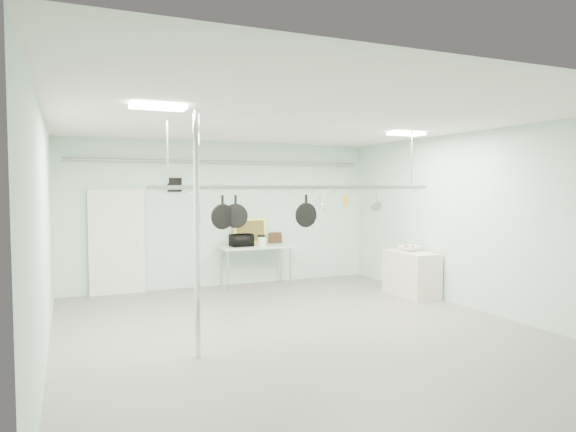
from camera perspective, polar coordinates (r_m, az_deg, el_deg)
name	(u,v)px	position (r m, az deg, el deg)	size (l,w,h in m)	color
floor	(298,331)	(8.07, 1.14, -12.61)	(8.00, 8.00, 0.00)	gray
ceiling	(298,121)	(7.83, 1.17, 10.46)	(7.00, 8.00, 0.02)	silver
back_wall	(224,214)	(11.53, -7.09, 0.22)	(7.00, 0.02, 3.20)	silver
right_wall	(476,221)	(9.76, 20.14, -0.51)	(0.02, 8.00, 3.20)	silver
door	(117,243)	(11.11, -18.48, -2.89)	(1.10, 0.10, 2.20)	silver
wall_vent	(175,185)	(11.24, -12.49, 3.40)	(0.30, 0.04, 0.30)	black
conduit_pipe	(225,162)	(11.44, -7.01, 5.96)	(0.07, 0.07, 6.60)	gray
chrome_pole	(197,234)	(6.67, -10.07, -2.03)	(0.08, 0.08, 3.20)	silver
prep_table	(256,249)	(11.41, -3.62, -3.67)	(1.60, 0.70, 0.91)	#B4D3C0
side_cabinet	(411,274)	(10.74, 13.51, -6.25)	(0.60, 1.20, 0.90)	silver
pot_rack	(302,185)	(8.12, 1.57, 3.41)	(4.80, 0.06, 1.00)	#B7B7BC
light_panel_left	(158,107)	(6.42, -14.23, 11.68)	(0.65, 0.30, 0.05)	white
light_panel_right	(406,134)	(9.55, 13.00, 8.90)	(0.65, 0.30, 0.05)	white
microwave	(241,240)	(11.28, -5.20, -2.70)	(0.48, 0.33, 0.27)	black
coffee_canister	(262,241)	(11.32, -2.95, -2.83)	(0.17, 0.17, 0.21)	white
painting_large	(250,232)	(11.65, -4.23, -1.73)	(0.78, 0.05, 0.58)	gold
painting_small	(276,238)	(11.88, -1.39, -2.43)	(0.30, 0.04, 0.25)	#351E12
fruit_bowl	(409,248)	(10.77, 13.34, -3.52)	(0.42, 0.42, 0.10)	white
skillet_left	(223,212)	(7.67, -7.29, 0.44)	(0.38, 0.06, 0.50)	black
skillet_mid	(236,212)	(7.73, -5.85, 0.46)	(0.36, 0.06, 0.51)	black
skillet_right	(306,211)	(8.16, 2.02, 0.53)	(0.39, 0.06, 0.53)	black
whisk	(320,205)	(8.27, 3.59, 1.27)	(0.18, 0.18, 0.33)	#BABBBF
grater	(346,201)	(8.49, 6.45, 1.70)	(0.09, 0.02, 0.21)	gold
saucepan	(376,203)	(8.80, 9.78, 1.45)	(0.17, 0.10, 0.30)	silver
fruit_cluster	(409,246)	(10.77, 13.34, -3.31)	(0.24, 0.24, 0.09)	#B71024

